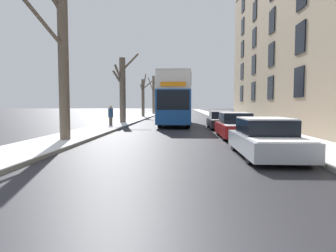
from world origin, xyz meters
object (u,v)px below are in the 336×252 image
at_px(bare_tree_left_2, 143,96).
at_px(bare_tree_left_3, 154,94).
at_px(bare_tree_left_0, 62,64).
at_px(parked_car_1, 235,126).
at_px(parked_car_2, 221,121).
at_px(pedestrian_left_sidewalk, 111,115).
at_px(parked_car_0, 266,139).
at_px(double_decker_bus, 175,97).
at_px(bare_tree_left_1, 123,89).
at_px(oncoming_van, 165,108).

height_order(bare_tree_left_2, bare_tree_left_3, bare_tree_left_3).
bearing_deg(bare_tree_left_0, parked_car_1, 17.36).
bearing_deg(parked_car_2, parked_car_1, -90.00).
relative_size(bare_tree_left_3, parked_car_1, 1.62).
distance_m(parked_car_2, pedestrian_left_sidewalk, 8.50).
xyz_separation_m(bare_tree_left_3, parked_car_0, (8.33, -45.94, -3.24)).
distance_m(parked_car_0, parked_car_1, 5.95).
height_order(bare_tree_left_3, double_decker_bus, bare_tree_left_3).
height_order(bare_tree_left_1, bare_tree_left_3, bare_tree_left_3).
bearing_deg(bare_tree_left_2, parked_car_2, -67.16).
distance_m(bare_tree_left_0, parked_car_0, 9.51).
height_order(bare_tree_left_2, double_decker_bus, bare_tree_left_2).
xyz_separation_m(parked_car_1, oncoming_van, (-5.18, 24.08, 0.69)).
distance_m(bare_tree_left_3, oncoming_van, 16.41).
xyz_separation_m(double_decker_bus, oncoming_van, (-1.66, 13.64, -1.14)).
height_order(double_decker_bus, parked_car_0, double_decker_bus).
relative_size(parked_car_0, parked_car_1, 1.00).
distance_m(bare_tree_left_0, bare_tree_left_2, 28.92).
xyz_separation_m(bare_tree_left_2, bare_tree_left_3, (0.13, 13.69, 0.82)).
bearing_deg(parked_car_2, pedestrian_left_sidewalk, 175.42).
xyz_separation_m(double_decker_bus, parked_car_2, (3.52, -4.23, -1.86)).
bearing_deg(bare_tree_left_3, pedestrian_left_sidewalk, -90.24).
xyz_separation_m(bare_tree_left_0, parked_car_2, (8.37, 8.84, -3.04)).
distance_m(bare_tree_left_0, double_decker_bus, 13.98).
relative_size(bare_tree_left_3, pedestrian_left_sidewalk, 4.16).
bearing_deg(parked_car_2, bare_tree_left_0, -133.45).
relative_size(bare_tree_left_0, parked_car_0, 1.66).
distance_m(parked_car_2, oncoming_van, 18.61).
bearing_deg(parked_car_1, parked_car_0, -90.00).
distance_m(bare_tree_left_0, parked_car_1, 9.27).
height_order(oncoming_van, pedestrian_left_sidewalk, oncoming_van).
bearing_deg(bare_tree_left_3, bare_tree_left_0, -90.06).
bearing_deg(oncoming_van, pedestrian_left_sidewalk, -100.83).
bearing_deg(bare_tree_left_2, bare_tree_left_3, 89.47).
xyz_separation_m(bare_tree_left_3, parked_car_2, (8.33, -33.77, -3.24)).
xyz_separation_m(parked_car_0, oncoming_van, (-5.18, 30.03, 0.71)).
height_order(bare_tree_left_0, bare_tree_left_3, bare_tree_left_0).
bearing_deg(bare_tree_left_3, oncoming_van, -78.81).
bearing_deg(parked_car_0, bare_tree_left_0, 158.31).
distance_m(bare_tree_left_0, parked_car_2, 12.55).
bearing_deg(bare_tree_left_1, parked_car_0, -64.26).
height_order(bare_tree_left_1, parked_car_1, bare_tree_left_1).
distance_m(double_decker_bus, oncoming_van, 13.78).
bearing_deg(bare_tree_left_2, double_decker_bus, -72.72).
distance_m(bare_tree_left_1, parked_car_0, 19.57).
bearing_deg(pedestrian_left_sidewalk, bare_tree_left_3, -164.72).
bearing_deg(parked_car_0, double_decker_bus, 102.14).
height_order(bare_tree_left_0, bare_tree_left_2, bare_tree_left_0).
relative_size(bare_tree_left_0, parked_car_1, 1.66).
relative_size(parked_car_0, oncoming_van, 0.86).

